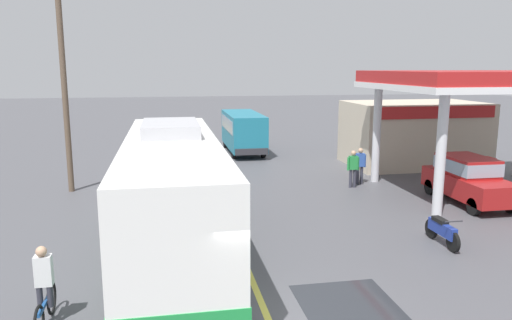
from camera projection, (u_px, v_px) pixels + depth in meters
name	position (u px, v px, depth m)	size (l,w,h in m)	color
ground	(201.00, 156.00, 29.34)	(120.00, 120.00, 0.00)	#4C4C51
lane_divider_stripe	(208.00, 174.00, 24.51)	(0.16, 50.00, 0.01)	#D8CC4C
wet_puddle_patch	(360.00, 320.00, 10.40)	(2.17, 3.76, 0.01)	#26282D
coach_bus_main	(173.00, 196.00, 13.70)	(2.60, 11.04, 3.69)	white
gas_station_roadside	(434.00, 120.00, 24.56)	(9.10, 11.95, 5.10)	#B21E1E
car_at_pump	(468.00, 177.00, 19.21)	(1.70, 4.20, 1.82)	maroon
minibus_opposing_lane	(243.00, 129.00, 30.54)	(2.04, 6.13, 2.44)	teal
cyclist_on_shoulder	(44.00, 290.00, 10.05)	(0.34, 1.82, 1.72)	black
motorcycle_parked_forecourt	(442.00, 230.00, 14.74)	(0.55, 1.80, 0.92)	black
pedestrian_near_pump	(353.00, 167.00, 21.64)	(0.55, 0.22, 1.66)	#33333F
pedestrian_by_shop	(360.00, 164.00, 22.27)	(0.55, 0.22, 1.66)	#33333F
utility_pole_roadside	(64.00, 85.00, 20.32)	(1.80, 0.24, 8.66)	brown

